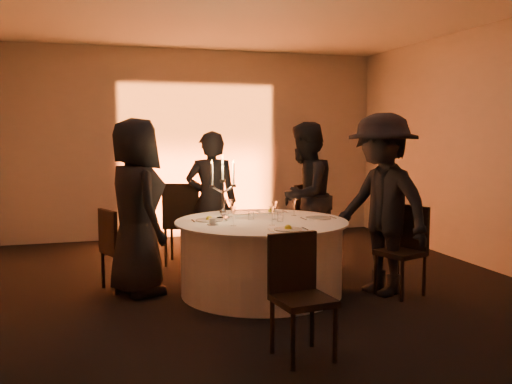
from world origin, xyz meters
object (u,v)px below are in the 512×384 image
object	(u,v)px
chair_front	(299,288)
guest_left	(136,207)
chair_right	(405,245)
coffee_cup	(213,222)
chair_left	(117,245)
guest_back_left	(211,201)
chair_back_left	(183,219)
chair_back_right	(298,218)
guest_right	(382,204)
banquet_table	(261,257)
guest_back_right	(305,196)
candelabra	(223,197)

from	to	relation	value
chair_front	guest_left	distance (m)	2.32
chair_right	coffee_cup	size ratio (longest dim) A/B	8.42
chair_left	guest_back_left	distance (m)	1.34
chair_back_left	coffee_cup	size ratio (longest dim) A/B	9.58
chair_back_right	chair_back_left	bearing A→B (deg)	-46.60
chair_left	chair_back_right	distance (m)	2.37
guest_right	chair_back_right	bearing A→B (deg)	175.67
banquet_table	guest_back_left	xyz separation A→B (m)	(-0.29, 1.13, 0.47)
chair_right	coffee_cup	xyz separation A→B (m)	(-1.97, 0.34, 0.28)
banquet_table	guest_left	world-z (taller)	guest_left
chair_back_left	chair_front	distance (m)	3.20
chair_front	coffee_cup	distance (m)	1.62
guest_right	guest_back_left	bearing A→B (deg)	-152.58
chair_back_left	chair_front	size ratio (longest dim) A/B	1.14
chair_right	guest_left	world-z (taller)	guest_left
banquet_table	chair_back_right	bearing A→B (deg)	53.89
chair_right	guest_back_right	xyz separation A→B (m)	(-0.61, 1.31, 0.39)
guest_left	guest_back_right	xyz separation A→B (m)	(2.07, 0.49, -0.01)
chair_right	candelabra	xyz separation A→B (m)	(-1.79, 0.66, 0.49)
banquet_table	chair_front	bearing A→B (deg)	-97.55
guest_back_left	guest_right	xyz separation A→B (m)	(1.48, -1.50, 0.09)
chair_back_left	guest_right	bearing A→B (deg)	152.79
banquet_table	chair_back_left	world-z (taller)	chair_back_left
guest_right	candelabra	world-z (taller)	guest_right
chair_back_left	candelabra	xyz separation A→B (m)	(0.22, -1.30, 0.41)
coffee_cup	guest_right	bearing A→B (deg)	-8.11
chair_left	chair_back_right	size ratio (longest dim) A/B	0.84
chair_right	candelabra	size ratio (longest dim) A/B	1.35
guest_left	guest_back_left	xyz separation A→B (m)	(0.96, 0.77, -0.07)
guest_back_right	coffee_cup	size ratio (longest dim) A/B	16.46
guest_back_left	candelabra	xyz separation A→B (m)	(-0.07, -0.93, 0.16)
chair_front	guest_left	size ratio (longest dim) A/B	0.50
chair_back_right	chair_right	world-z (taller)	chair_back_right
banquet_table	coffee_cup	distance (m)	0.70
chair_left	guest_right	world-z (taller)	guest_right
banquet_table	candelabra	distance (m)	0.75
chair_right	guest_back_right	distance (m)	1.50
guest_left	chair_right	bearing A→B (deg)	-123.06
chair_back_left	guest_back_left	distance (m)	0.54
chair_front	banquet_table	bearing A→B (deg)	75.53
chair_back_right	guest_back_right	size ratio (longest dim) A/B	0.57
chair_right	guest_left	distance (m)	2.83
chair_front	guest_back_right	size ratio (longest dim) A/B	0.51
chair_back_right	coffee_cup	world-z (taller)	chair_back_right
chair_back_right	guest_back_right	bearing A→B (deg)	52.18
chair_back_right	guest_back_left	xyz separation A→B (m)	(-1.13, -0.02, 0.26)
chair_front	guest_right	size ratio (longest dim) A/B	0.49
guest_back_right	coffee_cup	world-z (taller)	guest_back_right
chair_back_right	guest_back_right	distance (m)	0.44
chair_front	guest_right	bearing A→B (deg)	35.90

